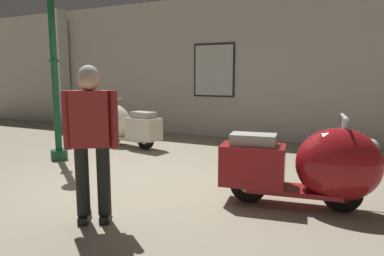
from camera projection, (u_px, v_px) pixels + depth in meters
ground_plane at (142, 181)px, 4.83m from camera, size 60.00×60.00×0.00m
showroom_back_wall at (227, 68)px, 8.12m from camera, size 18.00×0.63×3.30m
scooter_0 at (123, 125)px, 7.24m from camera, size 1.66×0.74×0.98m
scooter_1 at (311, 166)px, 3.79m from camera, size 1.77×0.74×1.05m
lamppost at (53, 46)px, 5.79m from camera, size 0.32×0.32×3.27m
visitor_1 at (91, 133)px, 3.36m from camera, size 0.46×0.37×1.56m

